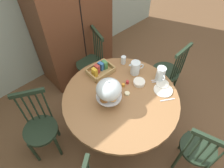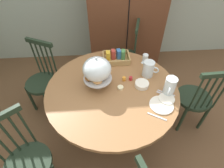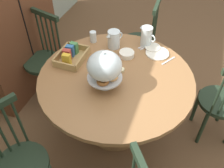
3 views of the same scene
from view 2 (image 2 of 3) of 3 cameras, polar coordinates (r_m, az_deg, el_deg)
The scene contains 21 objects.
ground_plane at distance 2.28m, azimuth 3.91°, elevation -16.65°, with size 10.00×10.00×0.00m, color brown.
wooden_armoire at distance 2.80m, azimuth 4.54°, elevation 23.27°, with size 1.18×0.60×1.96m.
dining_table at distance 1.89m, azimuth 0.00°, elevation -5.16°, with size 1.33×1.33×0.74m.
windsor_chair_near_window at distance 2.40m, azimuth -21.65°, elevation 0.74°, with size 0.45×0.45×0.97m.
windsor_chair_by_cabinet at distance 1.81m, azimuth -26.09°, elevation -21.99°, with size 0.47×0.47×0.97m.
windsor_chair_far_side at distance 2.24m, azimuth 25.48°, elevation -4.51°, with size 0.40×0.40×0.97m.
windsor_chair_host_seat at distance 2.66m, azimuth 4.36°, elevation 9.08°, with size 0.42×0.42×0.97m.
pastry_stand_with_dome at distance 1.65m, azimuth -4.94°, elevation 4.55°, with size 0.28×0.28×0.34m.
orange_juice_pitcher at distance 1.72m, azimuth 18.37°, elevation -0.98°, with size 0.11×0.18×0.19m.
milk_pitcher at distance 1.87m, azimuth 11.82°, elevation 4.71°, with size 0.19×0.12×0.18m.
cereal_basket at distance 2.08m, azimuth 1.32°, elevation 8.88°, with size 0.32×0.24×0.12m.
china_plate_large at distance 1.66m, azimuth 15.90°, elevation -6.61°, with size 0.22×0.22×0.01m, color white.
china_plate_small at distance 1.71m, azimuth 17.49°, elevation -4.58°, with size 0.15×0.15×0.01m, color white.
cereal_bowl at distance 1.78m, azimuth 9.76°, elevation -0.10°, with size 0.14×0.14×0.04m, color white.
drinking_glass at distance 2.06m, azimuth 10.82°, elevation 8.17°, with size 0.06×0.06×0.11m, color silver.
butter_dish at distance 1.74m, azimuth 2.79°, elevation -1.16°, with size 0.06×0.06×0.02m, color beige.
jam_jar_strawberry at distance 1.83m, azimuth 6.14°, elevation 1.83°, with size 0.04×0.04×0.04m, color #B7282D.
jam_jar_apricot at distance 1.82m, azimuth 3.97°, elevation 1.73°, with size 0.04×0.04×0.04m, color orange.
table_knife at distance 1.75m, azimuth 17.06°, elevation -3.44°, with size 0.17×0.01×0.01m, color silver.
dinner_fork at distance 1.77m, azimuth 17.30°, elevation -2.80°, with size 0.17×0.01×0.01m, color silver.
soup_spoon at distance 1.57m, azimuth 14.53°, elevation -10.29°, with size 0.17×0.01×0.01m, color silver.
Camera 2 is at (-0.23, -1.08, 1.99)m, focal length 27.87 mm.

